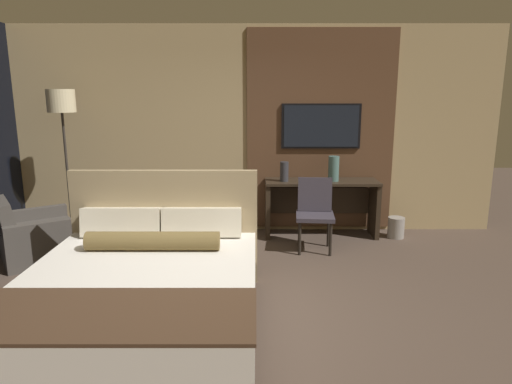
# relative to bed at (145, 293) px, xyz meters

# --- Properties ---
(ground_plane) EXTENTS (16.00, 16.00, 0.00)m
(ground_plane) POSITION_rel_bed_xyz_m (0.63, 0.26, -0.32)
(ground_plane) COLOR #4C3D33
(wall_back_tv_panel) EXTENTS (7.20, 0.09, 2.80)m
(wall_back_tv_panel) POSITION_rel_bed_xyz_m (0.77, 2.85, 1.08)
(wall_back_tv_panel) COLOR tan
(wall_back_tv_panel) RESTS_ON ground_plane
(bed) EXTENTS (1.86, 2.20, 1.17)m
(bed) POSITION_rel_bed_xyz_m (0.00, 0.00, 0.00)
(bed) COLOR #33281E
(bed) RESTS_ON ground_plane
(desk) EXTENTS (1.51, 0.49, 0.76)m
(desk) POSITION_rel_bed_xyz_m (1.80, 2.58, 0.19)
(desk) COLOR #2D2319
(desk) RESTS_ON ground_plane
(tv) EXTENTS (1.07, 0.04, 0.60)m
(tv) POSITION_rel_bed_xyz_m (1.80, 2.78, 1.15)
(tv) COLOR black
(desk_chair) EXTENTS (0.49, 0.49, 0.89)m
(desk_chair) POSITION_rel_bed_xyz_m (1.65, 2.02, 0.21)
(desk_chair) COLOR #38333D
(desk_chair) RESTS_ON ground_plane
(armchair_by_window) EXTENTS (1.13, 1.14, 0.75)m
(armchair_by_window) POSITION_rel_bed_xyz_m (-1.66, 1.66, -0.07)
(armchair_by_window) COLOR #47423D
(armchair_by_window) RESTS_ON ground_plane
(floor_lamp) EXTENTS (0.34, 0.34, 1.96)m
(floor_lamp) POSITION_rel_bed_xyz_m (-1.49, 2.28, 1.34)
(floor_lamp) COLOR #282623
(floor_lamp) RESTS_ON ground_plane
(vase_tall) EXTENTS (0.14, 0.14, 0.33)m
(vase_tall) POSITION_rel_bed_xyz_m (1.95, 2.52, 0.61)
(vase_tall) COLOR #4C706B
(vase_tall) RESTS_ON desk
(vase_short) EXTENTS (0.11, 0.11, 0.26)m
(vase_short) POSITION_rel_bed_xyz_m (1.29, 2.50, 0.58)
(vase_short) COLOR #333338
(vase_short) RESTS_ON desk
(waste_bin) EXTENTS (0.22, 0.22, 0.28)m
(waste_bin) POSITION_rel_bed_xyz_m (2.81, 2.45, -0.18)
(waste_bin) COLOR gray
(waste_bin) RESTS_ON ground_plane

